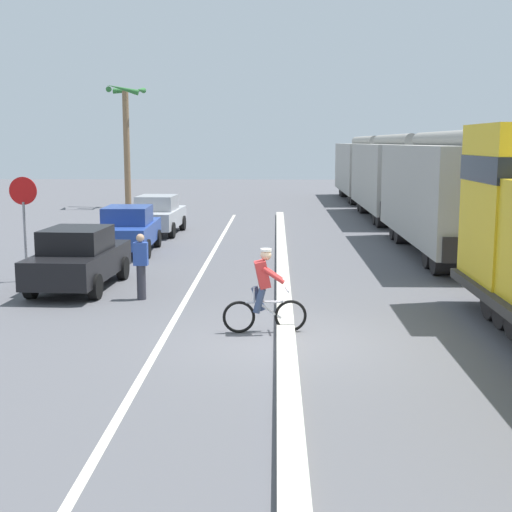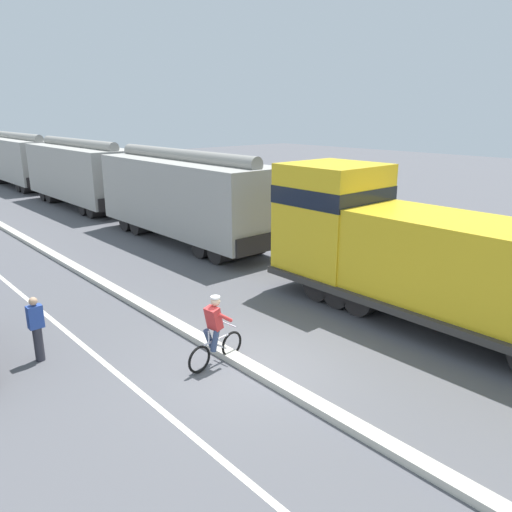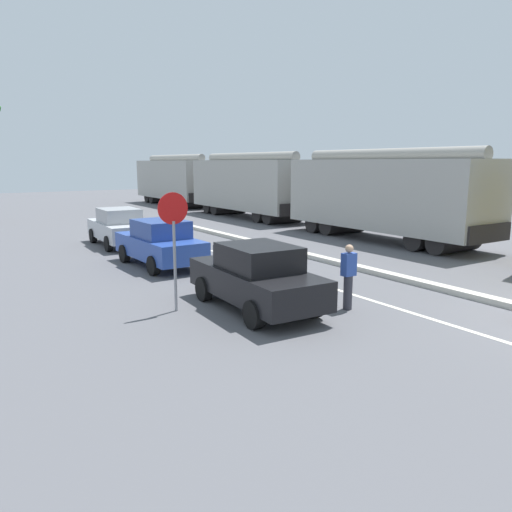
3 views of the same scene
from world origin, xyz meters
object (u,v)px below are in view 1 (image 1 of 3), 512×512
Objects in this scene: parked_car_silver at (158,215)px; palm_tree_near at (126,123)px; pedestrian_by_cars at (141,265)px; hopper_car_middle at (392,177)px; hopper_car_trailing at (364,169)px; parked_car_black at (79,258)px; cyclist at (264,293)px; stop_sign at (24,208)px; hopper_car_lead at (447,194)px; parked_car_blue at (129,229)px.

palm_tree_near reaches higher than parked_car_silver.
hopper_car_middle is at bearing 64.37° from pedestrian_by_cars.
parked_car_silver is at bearing -120.81° from hopper_car_trailing.
cyclist is at bearing -40.73° from parked_car_black.
parked_car_black is at bearing -28.69° from stop_sign.
parked_car_blue is (-10.88, 0.19, -1.26)m from hopper_car_lead.
hopper_car_middle is 15.89m from palm_tree_near.
hopper_car_middle is 2.49× the size of parked_car_silver.
hopper_car_lead reaches higher than parked_car_blue.
hopper_car_lead is 11.66m from pedestrian_by_cars.
hopper_car_middle is at bearing 30.64° from parked_car_silver.
hopper_car_middle is at bearing -22.12° from palm_tree_near.
parked_car_black is at bearing -110.50° from hopper_car_trailing.
parked_car_blue is 1.47× the size of stop_sign.
hopper_car_trailing is 30.95m from stop_sign.
hopper_car_trailing is 33.99m from cyclist.
hopper_car_middle is at bearing 46.35° from parked_car_blue.
parked_car_silver is 0.60× the size of palm_tree_near.
hopper_car_lead is 11.93m from cyclist.
pedestrian_by_cars is at bearing 135.66° from cyclist.
parked_car_blue is 5.08m from parked_car_silver.
hopper_car_middle is 20.75m from parked_car_black.
parked_car_blue is 0.60× the size of palm_tree_near.
cyclist is at bearing -37.94° from stop_sign.
hopper_car_middle is 22.67m from cyclist.
parked_car_blue is at bearing -92.11° from parked_car_silver.
parked_car_blue is at bearing 179.00° from hopper_car_lead.
hopper_car_trailing is at bearing 65.89° from stop_sign.
stop_sign reaches higher than parked_car_black.
hopper_car_lead is at bearing -26.20° from parked_car_silver.
pedestrian_by_cars is (-9.05, -30.45, -1.23)m from hopper_car_trailing.
hopper_car_lead is at bearing 59.61° from cyclist.
stop_sign is at bearing -158.22° from hopper_car_lead.
hopper_car_middle is at bearing 74.63° from cyclist.
palm_tree_near is at bearing 94.66° from stop_sign.
parked_car_blue and parked_car_silver have the same top height.
stop_sign is (-6.64, 5.18, 1.21)m from cyclist.
parked_car_blue is at bearing 71.45° from stop_sign.
stop_sign is at bearing 148.52° from pedestrian_by_cars.
palm_tree_near is (-14.48, 5.88, 2.85)m from hopper_car_middle.
parked_car_black is (-10.92, -17.60, -1.26)m from hopper_car_middle.
hopper_car_trailing reaches higher than parked_car_blue.
parked_car_black is 11.26m from parked_car_silver.
parked_car_silver is 16.19m from cyclist.
hopper_car_trailing is at bearing 69.50° from parked_car_black.
hopper_car_trailing is 31.20m from parked_car_black.
hopper_car_trailing reaches higher than cyclist.
hopper_car_lead is 1.00× the size of hopper_car_trailing.
parked_car_silver is (-10.70, -17.94, -1.26)m from hopper_car_trailing.
parked_car_blue is at bearing 103.87° from pedestrian_by_cars.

